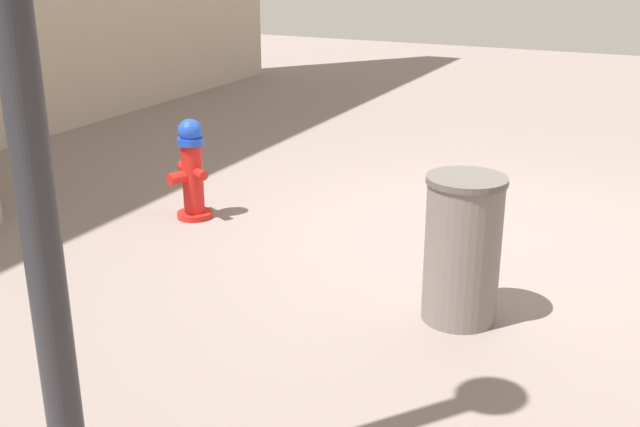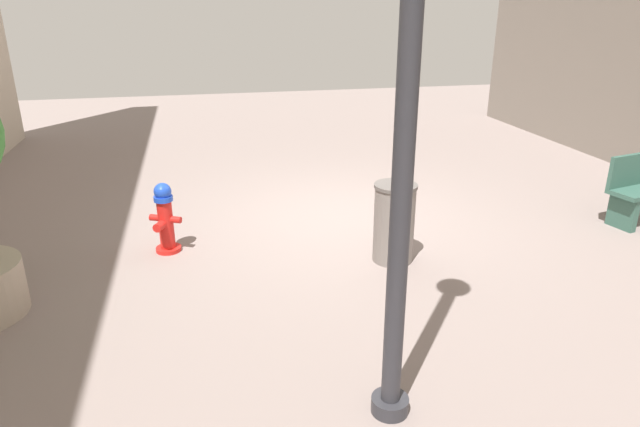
% 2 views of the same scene
% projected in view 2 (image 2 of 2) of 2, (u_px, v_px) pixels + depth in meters
% --- Properties ---
extents(ground_plane, '(23.40, 23.40, 0.00)m').
position_uv_depth(ground_plane, '(342.00, 217.00, 7.86)').
color(ground_plane, gray).
extents(fire_hydrant, '(0.39, 0.37, 0.87)m').
position_uv_depth(fire_hydrant, '(165.00, 218.00, 6.64)').
color(fire_hydrant, red).
rests_on(fire_hydrant, ground_plane).
extents(street_lamp, '(0.36, 0.36, 4.52)m').
position_uv_depth(street_lamp, '(411.00, 19.00, 3.15)').
color(street_lamp, '#2D2D33').
rests_on(street_lamp, ground_plane).
extents(trash_bin, '(0.49, 0.49, 0.94)m').
position_uv_depth(trash_bin, '(394.00, 223.00, 6.40)').
color(trash_bin, slate).
rests_on(trash_bin, ground_plane).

